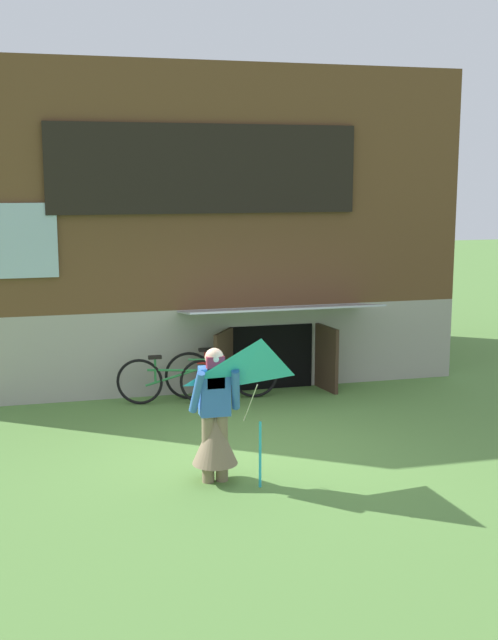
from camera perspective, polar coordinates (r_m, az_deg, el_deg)
name	(u,v)px	position (r m, az deg, el deg)	size (l,w,h in m)	color
ground_plane	(255,453)	(10.38, 0.42, -9.29)	(60.00, 60.00, 0.00)	#56843D
log_house	(181,224)	(14.91, -4.78, 6.72)	(8.59, 5.54, 5.15)	#9E998E
person	(215,426)	(9.28, -2.40, -7.43)	(0.61, 0.52, 1.55)	#7F6B51
kite	(261,380)	(8.67, 0.86, -4.18)	(1.04, 1.01, 1.65)	#2DB2CC
bicycle_red	(222,374)	(12.74, -1.93, -3.79)	(1.76, 0.33, 0.81)	black
bicycle_green	(171,381)	(12.45, -5.47, -4.26)	(1.62, 0.49, 0.76)	black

